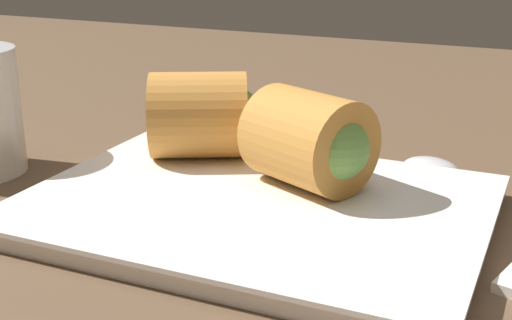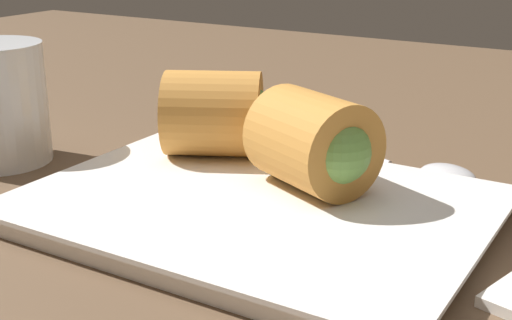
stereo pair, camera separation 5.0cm
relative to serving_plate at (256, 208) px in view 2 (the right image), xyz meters
The scene contains 5 objects.
table_surface 2.40cm from the serving_plate, 25.04° to the right, with size 180.00×140.00×2.00cm.
serving_plate is the anchor object (origin of this frame).
roll_front_left 9.78cm from the serving_plate, 42.16° to the right, with size 8.91×8.59×6.17cm.
roll_front_right 5.63cm from the serving_plate, 128.79° to the right, with size 8.83×8.49×6.17cm.
spoon 14.53cm from the serving_plate, 120.82° to the right, with size 17.34×8.25×1.49cm.
Camera 2 is at (-22.75, 36.01, 20.01)cm, focal length 50.00 mm.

